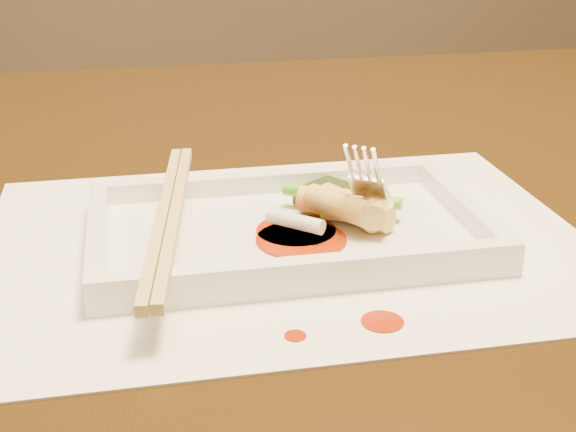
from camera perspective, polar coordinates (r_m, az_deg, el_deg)
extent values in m
cube|color=black|center=(0.66, 2.23, 0.93)|extent=(1.40, 0.90, 0.04)
cube|color=white|center=(0.54, 0.00, -1.83)|extent=(0.40, 0.30, 0.00)
cylinder|color=#9D2504|center=(0.45, 6.73, -7.47)|extent=(0.02, 0.02, 0.00)
cylinder|color=#9D2504|center=(0.43, 0.52, -8.51)|extent=(0.01, 0.01, 0.00)
cube|color=white|center=(0.54, 0.00, -1.37)|extent=(0.26, 0.16, 0.01)
cube|color=white|center=(0.60, -1.39, 2.45)|extent=(0.26, 0.01, 0.01)
cube|color=white|center=(0.47, 1.78, -3.83)|extent=(0.26, 0.01, 0.01)
cube|color=white|center=(0.52, -13.40, -1.34)|extent=(0.01, 0.14, 0.01)
cube|color=white|center=(0.57, 12.35, 0.68)|extent=(0.01, 0.14, 0.01)
cube|color=black|center=(0.58, 2.64, 1.57)|extent=(0.05, 0.04, 0.01)
cylinder|color=#EAEACC|center=(0.52, 0.52, -0.37)|extent=(0.04, 0.03, 0.01)
cylinder|color=#449E19|center=(0.56, 3.83, 1.41)|extent=(0.08, 0.05, 0.01)
cube|color=tan|center=(0.52, -8.89, 0.07)|extent=(0.04, 0.25, 0.01)
cube|color=tan|center=(0.52, -8.01, 0.13)|extent=(0.04, 0.25, 0.01)
cylinder|color=#9D2504|center=(0.52, 0.94, -1.68)|extent=(0.06, 0.06, 0.00)
cylinder|color=#9D2504|center=(0.53, 0.58, -1.04)|extent=(0.05, 0.05, 0.00)
cylinder|color=#F3D671|center=(0.54, 4.97, 0.44)|extent=(0.05, 0.04, 0.02)
cylinder|color=#F3D671|center=(0.55, 4.34, 0.75)|extent=(0.04, 0.05, 0.02)
cylinder|color=#F3D671|center=(0.53, 3.64, 0.77)|extent=(0.04, 0.05, 0.02)
cylinder|color=#F3D671|center=(0.54, 4.94, 0.35)|extent=(0.05, 0.05, 0.02)
cylinder|color=#F3D671|center=(0.54, 5.08, 0.40)|extent=(0.03, 0.04, 0.02)
cylinder|color=#F3D671|center=(0.53, 6.20, 0.70)|extent=(0.03, 0.05, 0.02)
cylinder|color=#F3D671|center=(0.55, 3.30, 0.87)|extent=(0.05, 0.04, 0.02)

